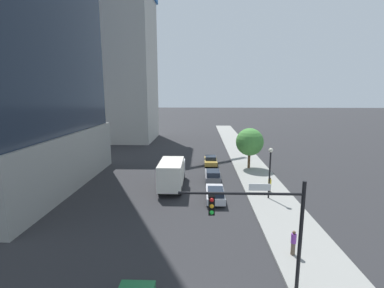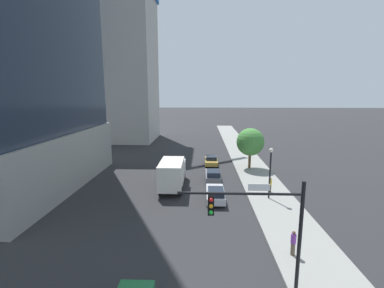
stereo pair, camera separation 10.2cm
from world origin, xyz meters
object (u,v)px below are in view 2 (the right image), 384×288
object	(u,v)px
street_tree	(250,142)
car_gold	(211,161)
street_lamp	(270,165)
car_silver	(215,194)
box_truck	(172,172)
pedestrian_yellow_shirt	(270,185)
pedestrian_purple_shirt	(293,243)
car_gray	(213,175)
traffic_light_pole	(260,217)
construction_building	(123,56)

from	to	relation	value
street_tree	car_gold	world-z (taller)	street_tree
street_lamp	car_silver	xyz separation A→B (m)	(-5.42, -0.54, -2.86)
box_truck	pedestrian_yellow_shirt	xyz separation A→B (m)	(10.67, -1.28, -0.86)
street_tree	pedestrian_purple_shirt	xyz separation A→B (m)	(-0.73, -21.34, -2.89)
car_gold	car_gray	size ratio (longest dim) A/B	0.96
traffic_light_pole	pedestrian_purple_shirt	world-z (taller)	traffic_light_pole
car_gray	street_tree	bearing A→B (deg)	46.69
pedestrian_yellow_shirt	box_truck	bearing A→B (deg)	173.17
traffic_light_pole	car_gold	size ratio (longest dim) A/B	1.54
traffic_light_pole	street_lamp	bearing A→B (deg)	74.04
car_gold	car_gray	xyz separation A→B (m)	(0.00, -7.58, 0.04)
construction_building	traffic_light_pole	size ratio (longest dim) A/B	6.39
car_gold	car_silver	xyz separation A→B (m)	(0.00, -13.86, 0.03)
car_gold	car_silver	distance (m)	13.86
box_truck	car_silver	bearing A→B (deg)	-37.82
car_gold	car_gray	bearing A→B (deg)	-90.00
box_truck	street_tree	bearing A→B (deg)	39.54
car_silver	construction_building	bearing A→B (deg)	117.56
street_tree	pedestrian_yellow_shirt	distance (m)	10.05
car_gray	construction_building	bearing A→B (deg)	122.20
traffic_light_pole	car_gold	xyz separation A→B (m)	(-1.65, 26.50, -3.63)
pedestrian_yellow_shirt	car_silver	bearing A→B (deg)	-158.29
traffic_light_pole	box_truck	xyz separation A→B (m)	(-6.35, 16.30, -2.51)
car_silver	pedestrian_yellow_shirt	bearing A→B (deg)	21.71
street_lamp	pedestrian_purple_shirt	bearing A→B (deg)	-94.53
traffic_light_pole	street_tree	bearing A→B (deg)	81.40
traffic_light_pole	car_gold	distance (m)	26.80
traffic_light_pole	pedestrian_yellow_shirt	bearing A→B (deg)	73.98
car_gray	box_truck	world-z (taller)	box_truck
construction_building	car_silver	world-z (taller)	construction_building
box_truck	pedestrian_purple_shirt	bearing A→B (deg)	-54.36
traffic_light_pole	car_silver	bearing A→B (deg)	97.42
traffic_light_pole	box_truck	distance (m)	17.67
car_gray	pedestrian_yellow_shirt	size ratio (longest dim) A/B	2.74
street_lamp	car_gold	xyz separation A→B (m)	(-5.42, 13.32, -2.89)
car_gray	pedestrian_yellow_shirt	world-z (taller)	pedestrian_yellow_shirt
construction_building	car_gray	bearing A→B (deg)	-57.80
construction_building	car_silver	xyz separation A→B (m)	(19.09, -36.58, -17.98)
traffic_light_pole	car_silver	distance (m)	13.25
pedestrian_purple_shirt	car_gray	bearing A→B (deg)	106.50
street_tree	car_gray	xyz separation A→B (m)	(-5.37, -5.70, -3.16)
traffic_light_pole	car_silver	world-z (taller)	traffic_light_pole
construction_building	box_truck	world-z (taller)	construction_building
street_lamp	car_silver	bearing A→B (deg)	-174.31
traffic_light_pole	pedestrian_purple_shirt	bearing A→B (deg)	47.61
car_gray	box_truck	xyz separation A→B (m)	(-4.70, -2.62, 1.07)
car_gray	box_truck	bearing A→B (deg)	-150.88
pedestrian_purple_shirt	pedestrian_yellow_shirt	xyz separation A→B (m)	(1.33, 11.75, -0.05)
traffic_light_pole	street_tree	world-z (taller)	traffic_light_pole
street_lamp	car_gray	world-z (taller)	street_lamp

